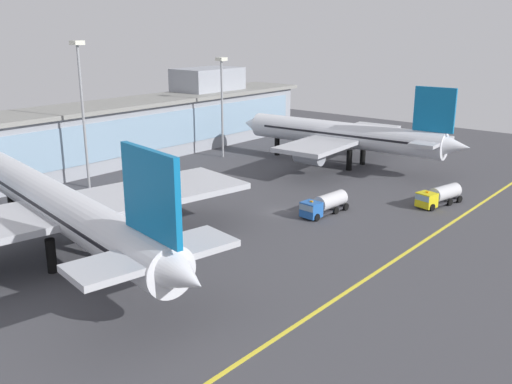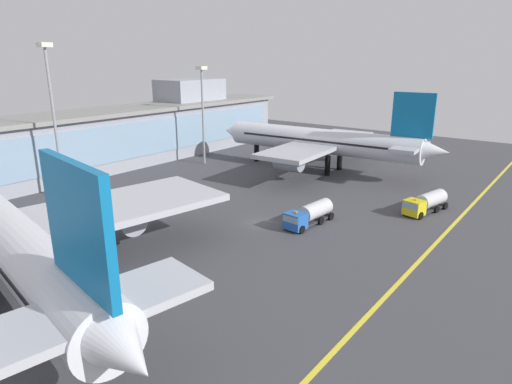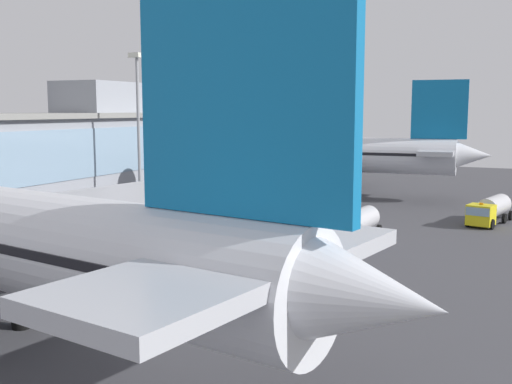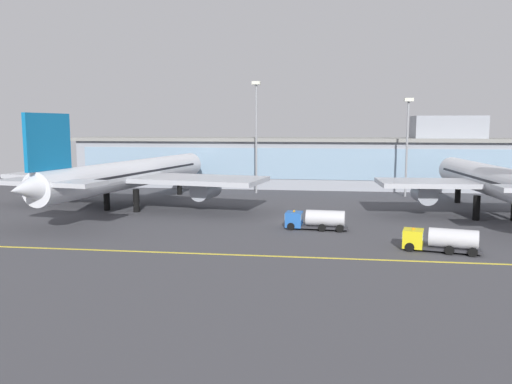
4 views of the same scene
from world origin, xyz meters
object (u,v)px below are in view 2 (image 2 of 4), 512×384
object	(u,v)px
baggage_tug_near	(425,203)
fuel_tanker_truck	(308,214)
airliner_near_left	(1,231)
apron_light_mast_west	(202,100)
airliner_near_right	(321,142)
apron_light_mast_centre	(52,100)

from	to	relation	value
baggage_tug_near	fuel_tanker_truck	bearing A→B (deg)	-23.46
airliner_near_left	fuel_tanker_truck	bearing A→B (deg)	-103.95
fuel_tanker_truck	apron_light_mast_west	bearing A→B (deg)	-111.28
airliner_near_left	apron_light_mast_west	xyz separation A→B (m)	(52.13, 22.83, 7.74)
fuel_tanker_truck	airliner_near_right	bearing A→B (deg)	-148.69
airliner_near_left	fuel_tanker_truck	xyz separation A→B (m)	(33.71, -14.96, -4.61)
airliner_near_right	apron_light_mast_centre	bearing A→B (deg)	55.59
airliner_near_right	apron_light_mast_west	distance (m)	26.76
fuel_tanker_truck	apron_light_mast_west	distance (m)	43.82
fuel_tanker_truck	baggage_tug_near	world-z (taller)	same
fuel_tanker_truck	baggage_tug_near	xyz separation A→B (m)	(15.20, -11.25, 0.00)
airliner_near_right	apron_light_mast_west	xyz separation A→B (m)	(-9.96, 23.58, 7.80)
apron_light_mast_west	apron_light_mast_centre	xyz separation A→B (m)	(-32.37, 1.37, 2.18)
airliner_near_right	fuel_tanker_truck	xyz separation A→B (m)	(-28.38, -14.21, -4.55)
baggage_tug_near	apron_light_mast_centre	size ratio (longest dim) A/B	0.38
airliner_near_right	apron_light_mast_centre	distance (m)	50.14
fuel_tanker_truck	baggage_tug_near	size ratio (longest dim) A/B	0.98
airliner_near_right	apron_light_mast_west	bearing A→B (deg)	19.00
airliner_near_right	airliner_near_left	bearing A→B (deg)	85.41
fuel_tanker_truck	apron_light_mast_west	size ratio (longest dim) A/B	0.44
fuel_tanker_truck	apron_light_mast_centre	bearing A→B (deg)	-65.69
airliner_near_right	baggage_tug_near	distance (m)	29.03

